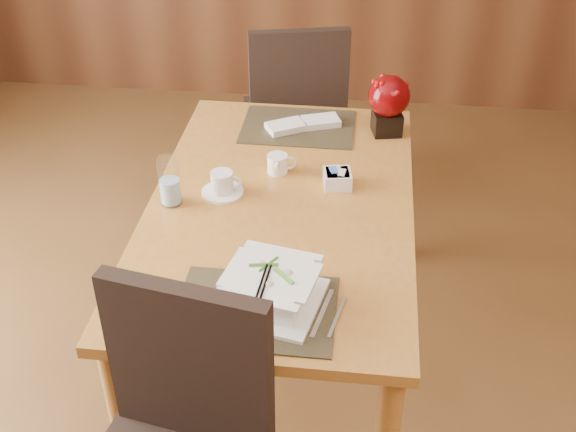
# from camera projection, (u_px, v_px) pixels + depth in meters

# --- Properties ---
(dining_table) EXTENTS (0.90, 1.50, 0.75)m
(dining_table) POSITION_uv_depth(u_px,v_px,m) (281.00, 225.00, 2.52)
(dining_table) COLOR #BD7D34
(dining_table) RESTS_ON ground
(placemat_near) EXTENTS (0.45, 0.33, 0.01)m
(placemat_near) POSITION_uv_depth(u_px,v_px,m) (256.00, 310.00, 2.02)
(placemat_near) COLOR black
(placemat_near) RESTS_ON dining_table
(placemat_far) EXTENTS (0.45, 0.33, 0.01)m
(placemat_far) POSITION_uv_depth(u_px,v_px,m) (298.00, 127.00, 2.91)
(placemat_far) COLOR black
(placemat_far) RESTS_ON dining_table
(soup_setting) EXTENTS (0.32, 0.32, 0.11)m
(soup_setting) POSITION_uv_depth(u_px,v_px,m) (271.00, 289.00, 2.01)
(soup_setting) COLOR white
(soup_setting) RESTS_ON dining_table
(coffee_cup) EXTENTS (0.15, 0.15, 0.08)m
(coffee_cup) POSITION_uv_depth(u_px,v_px,m) (222.00, 184.00, 2.49)
(coffee_cup) COLOR white
(coffee_cup) RESTS_ON dining_table
(water_glass) EXTENTS (0.08, 0.08, 0.17)m
(water_glass) POSITION_uv_depth(u_px,v_px,m) (169.00, 181.00, 2.41)
(water_glass) COLOR white
(water_glass) RESTS_ON dining_table
(creamer_jug) EXTENTS (0.11, 0.11, 0.07)m
(creamer_jug) POSITION_uv_depth(u_px,v_px,m) (278.00, 164.00, 2.61)
(creamer_jug) COLOR white
(creamer_jug) RESTS_ON dining_table
(sugar_caddy) EXTENTS (0.11, 0.11, 0.06)m
(sugar_caddy) POSITION_uv_depth(u_px,v_px,m) (337.00, 179.00, 2.54)
(sugar_caddy) COLOR white
(sugar_caddy) RESTS_ON dining_table
(berry_decor) EXTENTS (0.16, 0.16, 0.24)m
(berry_decor) POSITION_uv_depth(u_px,v_px,m) (389.00, 101.00, 2.80)
(berry_decor) COLOR black
(berry_decor) RESTS_ON dining_table
(napkins_far) EXTENTS (0.31, 0.22, 0.03)m
(napkins_far) POSITION_uv_depth(u_px,v_px,m) (306.00, 124.00, 2.90)
(napkins_far) COLOR white
(napkins_far) RESTS_ON dining_table
(bread_plate) EXTENTS (0.16, 0.16, 0.01)m
(bread_plate) POSITION_uv_depth(u_px,v_px,m) (143.00, 309.00, 2.02)
(bread_plate) COLOR white
(bread_plate) RESTS_ON dining_table
(far_chair) EXTENTS (0.56, 0.56, 1.01)m
(far_chair) POSITION_uv_depth(u_px,v_px,m) (295.00, 110.00, 3.45)
(far_chair) COLOR black
(far_chair) RESTS_ON ground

